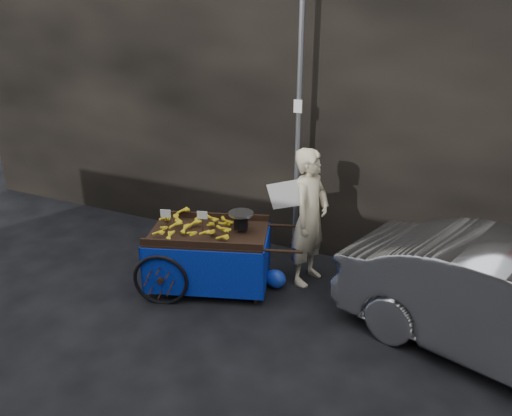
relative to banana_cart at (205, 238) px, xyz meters
The scene contains 6 objects.
ground 0.92m from the banana_cart, ahead, with size 80.00×80.00×0.00m, color black.
building_wall 3.27m from the banana_cart, 70.29° to the left, with size 13.50×2.00×5.00m.
street_pole 1.99m from the banana_cart, 57.11° to the left, with size 0.12×0.10×4.00m.
banana_cart is the anchor object (origin of this frame).
vendor 1.47m from the banana_cart, 30.96° to the left, with size 0.89×0.79×1.96m.
plastic_bag 1.15m from the banana_cart, 20.74° to the left, with size 0.30×0.24×0.27m, color #1737B1.
Camera 1 is at (2.75, -5.29, 3.71)m, focal length 35.00 mm.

